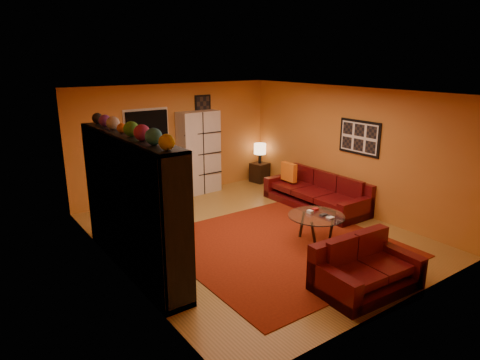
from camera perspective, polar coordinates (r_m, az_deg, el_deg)
floor at (r=8.03m, az=1.67°, el=-7.18°), size 6.00×6.00×0.00m
ceiling at (r=7.40m, az=1.83°, el=11.66°), size 6.00×6.00×0.00m
wall_back at (r=10.11m, az=-8.61°, el=5.24°), size 6.00×0.00×6.00m
wall_front at (r=5.63m, az=20.56°, el=-4.41°), size 6.00×0.00×6.00m
wall_left at (r=6.47m, az=-16.22°, el=-1.38°), size 0.00×6.00×6.00m
wall_right at (r=9.30m, az=14.16°, el=3.99°), size 0.00×6.00×6.00m
rug at (r=7.59m, az=5.50°, el=-8.64°), size 3.60×3.60×0.01m
doorway at (r=9.84m, az=-12.07°, el=3.10°), size 0.95×0.10×2.04m
wall_art_right at (r=9.04m, az=15.65°, el=5.48°), size 0.03×1.00×0.70m
wall_art_back at (r=10.33m, az=-4.98°, el=9.80°), size 0.42×0.03×0.52m
entertainment_unit at (r=6.62m, az=-14.22°, el=-3.12°), size 0.45×3.00×2.10m
tv at (r=6.65m, az=-13.81°, el=-3.42°), size 0.98×0.13×0.56m
sofa at (r=9.56m, az=10.49°, el=-1.77°), size 0.99×2.43×0.85m
loveseat at (r=6.43m, az=16.03°, el=-11.25°), size 1.51×0.96×0.85m
throw_pillow at (r=9.88m, az=6.55°, el=1.08°), size 0.12×0.42×0.42m
coffee_table at (r=7.64m, az=10.13°, el=-5.01°), size 0.99×0.99×0.49m
storage_cabinet at (r=10.23m, az=-5.49°, el=3.66°), size 1.01×0.50×1.96m
bowl_chair at (r=7.96m, az=-12.69°, el=-5.66°), size 0.62×0.62×0.51m
side_table at (r=11.25m, az=2.64°, el=1.02°), size 0.46×0.46×0.50m
table_lamp at (r=11.10m, az=2.68°, el=4.11°), size 0.31×0.31×0.52m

